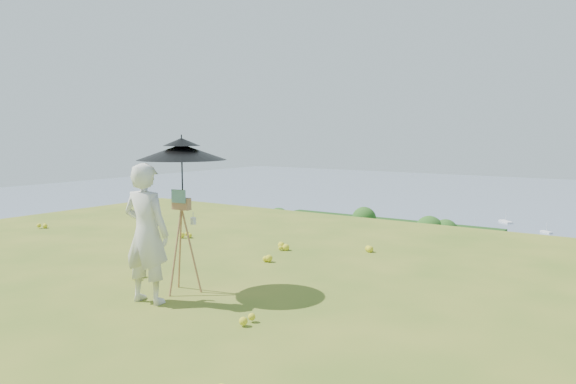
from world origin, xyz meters
The scene contains 9 objects.
ground centered at (0.00, 0.00, 0.00)m, with size 14.00×14.00×0.00m, color #4C6A1E.
peninsula centered at (-75.00, 155.00, -29.00)m, with size 90.00×60.00×12.00m, color #11350E, non-canonical shape.
slope_trees centered at (0.00, 35.00, -15.00)m, with size 110.00×50.00×6.00m, color #195319, non-canonical shape.
moored_boats centered at (-12.50, 161.00, -33.65)m, with size 140.00×140.00×0.70m, color white, non-canonical shape.
wildflowers centered at (0.00, 0.25, 0.06)m, with size 10.00×10.50×0.12m, color yellow, non-canonical shape.
painter centered at (1.73, -1.33, 0.94)m, with size 0.68×0.45×1.87m, color silver.
field_easel centered at (1.78, -0.72, 0.74)m, with size 0.56×0.56×1.48m, color #A16643, non-canonical shape.
sun_umbrella centered at (1.77, -0.69, 1.73)m, with size 1.25×1.25×1.03m, color black, non-canonical shape.
painter_cap centered at (1.73, -1.33, 1.82)m, with size 0.19×0.23×0.10m, color #CF7184, non-canonical shape.
Camera 1 is at (7.44, -6.32, 2.29)m, focal length 35.00 mm.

